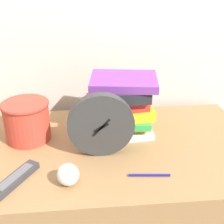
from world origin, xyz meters
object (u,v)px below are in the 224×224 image
(crumpled_paper_ball, at_px, (68,175))
(tv_remote, at_px, (15,179))
(book_stack, at_px, (122,105))
(basket, at_px, (27,120))
(desk_clock, at_px, (101,125))
(pen, at_px, (149,175))

(crumpled_paper_ball, bearing_deg, tv_remote, 172.30)
(book_stack, height_order, tv_remote, book_stack)
(crumpled_paper_ball, bearing_deg, basket, 119.29)
(desk_clock, xyz_separation_m, pen, (0.14, -0.14, -0.11))
(book_stack, xyz_separation_m, crumpled_paper_ball, (-0.19, -0.29, -0.08))
(basket, distance_m, tv_remote, 0.26)
(book_stack, distance_m, pen, 0.31)
(basket, xyz_separation_m, pen, (0.40, -0.26, -0.07))
(basket, distance_m, pen, 0.49)
(basket, bearing_deg, book_stack, 2.74)
(book_stack, relative_size, basket, 1.56)
(desk_clock, height_order, basket, desk_clock)
(desk_clock, relative_size, pen, 1.73)
(pen, bearing_deg, tv_remote, 178.68)
(tv_remote, bearing_deg, crumpled_paper_ball, -7.70)
(book_stack, distance_m, tv_remote, 0.46)
(book_stack, bearing_deg, desk_clock, -121.02)
(desk_clock, distance_m, book_stack, 0.17)
(book_stack, relative_size, crumpled_paper_ball, 4.04)
(tv_remote, relative_size, crumpled_paper_ball, 2.64)
(tv_remote, bearing_deg, book_stack, 37.47)
(desk_clock, xyz_separation_m, basket, (-0.26, 0.13, -0.03))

